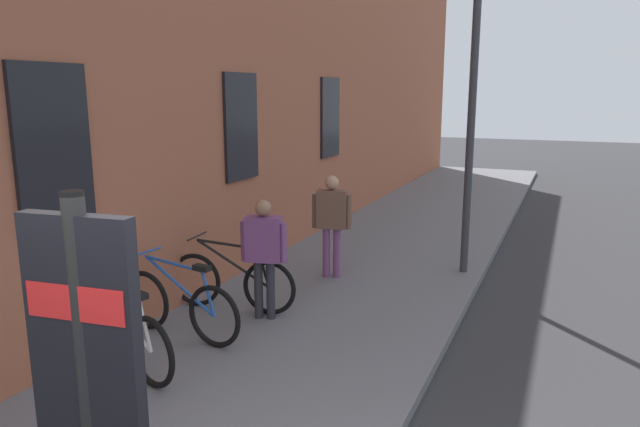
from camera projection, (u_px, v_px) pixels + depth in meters
ground at (547, 309)px, 7.99m from camera, size 60.00×60.00×0.00m
sidewalk_pavement at (395, 249)px, 10.85m from camera, size 24.00×3.50×0.12m
station_facade at (315, 11)px, 11.63m from camera, size 22.00×0.65×8.98m
bicycle_nearest_sign at (121, 335)px, 5.91m from camera, size 0.64×1.72×0.97m
bicycle_mid_rack at (179, 306)px, 6.72m from camera, size 0.48×1.77×0.97m
bicycle_leaning_wall at (232, 282)px, 7.57m from camera, size 0.48×1.77×0.97m
transit_info_sign at (87, 367)px, 2.61m from camera, size 0.15×0.56×2.40m
pedestrian_near_bus at (264, 247)px, 7.19m from camera, size 0.32×0.57×1.52m
pedestrian_crossing_street at (332, 216)px, 8.83m from camera, size 0.33×0.58×1.57m
pedestrian_by_facade at (97, 364)px, 3.82m from camera, size 0.63×0.38×1.73m
street_lamp at (475, 55)px, 8.60m from camera, size 0.28×0.28×5.68m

